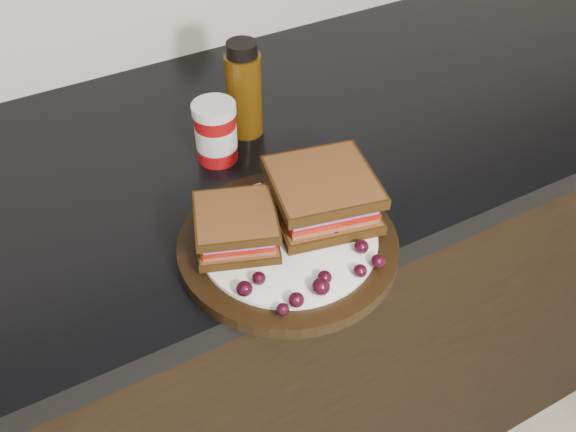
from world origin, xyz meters
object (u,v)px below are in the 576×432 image
object	(u,v)px
condiment_jar	(216,132)
oil_bottle	(244,89)
sandwich_left	(236,227)
plate	(288,245)

from	to	relation	value
condiment_jar	oil_bottle	xyz separation A→B (m)	(0.07, 0.04, 0.03)
sandwich_left	oil_bottle	bearing A→B (deg)	81.86
plate	condiment_jar	bearing A→B (deg)	89.59
plate	oil_bottle	bearing A→B (deg)	75.26
condiment_jar	oil_bottle	distance (m)	0.08
plate	sandwich_left	distance (m)	0.07
sandwich_left	oil_bottle	xyz separation A→B (m)	(0.13, 0.24, 0.03)
condiment_jar	oil_bottle	size ratio (longest dim) A/B	0.62
oil_bottle	sandwich_left	bearing A→B (deg)	-118.26
sandwich_left	condiment_jar	size ratio (longest dim) A/B	1.06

